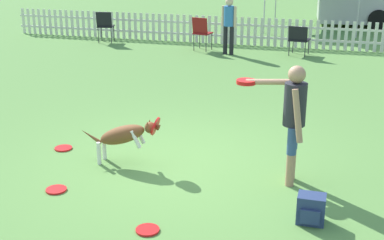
# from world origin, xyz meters

# --- Properties ---
(ground_plane) EXTENTS (240.00, 240.00, 0.00)m
(ground_plane) POSITION_xyz_m (0.00, 0.00, 0.00)
(ground_plane) COLOR #5B8C42
(handler_person) EXTENTS (0.94, 0.64, 1.54)m
(handler_person) POSITION_xyz_m (1.41, -0.15, 0.96)
(handler_person) COLOR tan
(handler_person) RESTS_ON ground_plane
(leaping_dog) EXTENTS (1.18, 0.28, 0.73)m
(leaping_dog) POSITION_xyz_m (-0.82, -0.20, 0.44)
(leaping_dog) COLOR brown
(leaping_dog) RESTS_ON ground_plane
(frisbee_near_handler) EXTENTS (0.26, 0.26, 0.02)m
(frisbee_near_handler) POSITION_xyz_m (-1.35, -1.20, 0.01)
(frisbee_near_handler) COLOR red
(frisbee_near_handler) RESTS_ON ground_plane
(frisbee_midfield) EXTENTS (0.26, 0.26, 0.02)m
(frisbee_midfield) POSITION_xyz_m (-1.94, 0.07, 0.01)
(frisbee_midfield) COLOR red
(frisbee_midfield) RESTS_ON ground_plane
(frisbee_far_scatter) EXTENTS (0.26, 0.26, 0.02)m
(frisbee_far_scatter) POSITION_xyz_m (0.09, -1.80, 0.01)
(frisbee_far_scatter) COLOR red
(frisbee_far_scatter) RESTS_ON ground_plane
(backpack_on_grass) EXTENTS (0.31, 0.27, 0.33)m
(backpack_on_grass) POSITION_xyz_m (1.77, -1.13, 0.16)
(backpack_on_grass) COLOR navy
(backpack_on_grass) RESTS_ON ground_plane
(picket_fence) EXTENTS (16.29, 0.04, 0.80)m
(picket_fence) POSITION_xyz_m (-0.00, 8.71, 0.40)
(picket_fence) COLOR silver
(picket_fence) RESTS_ON ground_plane
(folding_chair_blue_left) EXTENTS (0.52, 0.54, 0.93)m
(folding_chair_blue_left) POSITION_xyz_m (-1.79, 7.58, 0.56)
(folding_chair_blue_left) COLOR #333338
(folding_chair_blue_left) RESTS_ON ground_plane
(folding_chair_center) EXTENTS (0.57, 0.58, 0.80)m
(folding_chair_center) POSITION_xyz_m (0.84, 7.66, 0.47)
(folding_chair_center) COLOR #333338
(folding_chair_center) RESTS_ON ground_plane
(folding_chair_green_right) EXTENTS (0.53, 0.55, 0.92)m
(folding_chair_green_right) POSITION_xyz_m (-4.83, 7.95, 0.55)
(folding_chair_green_right) COLOR #333338
(folding_chair_green_right) RESTS_ON ground_plane
(spectator_standing) EXTENTS (0.41, 0.27, 1.48)m
(spectator_standing) POSITION_xyz_m (-0.98, 7.33, 0.89)
(spectator_standing) COLOR black
(spectator_standing) RESTS_ON ground_plane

